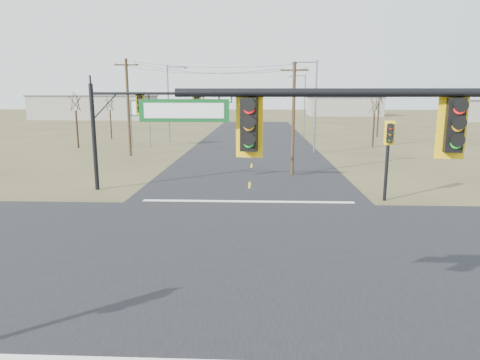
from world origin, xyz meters
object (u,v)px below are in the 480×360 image
at_px(mast_arm_near, 459,154).
at_px(bare_tree_d, 379,96).
at_px(streetlight_c, 170,100).
at_px(streetlight_b, 303,102).
at_px(bare_tree_b, 110,104).
at_px(mast_arm_far, 142,114).
at_px(bare_tree_c, 375,105).
at_px(utility_pole_far, 128,106).
at_px(streetlight_a, 314,102).
at_px(pedestal_signal_ne, 389,143).
at_px(bare_tree_a, 75,102).
at_px(highway_sign, 140,114).
at_px(utility_pole_near, 293,117).

height_order(mast_arm_near, bare_tree_d, bare_tree_d).
bearing_deg(bare_tree_d, streetlight_c, -163.64).
bearing_deg(streetlight_b, bare_tree_b, -159.29).
bearing_deg(mast_arm_far, bare_tree_c, 35.97).
bearing_deg(bare_tree_b, bare_tree_d, 7.09).
distance_m(utility_pole_far, streetlight_a, 18.46).
xyz_separation_m(pedestal_signal_ne, bare_tree_b, (-27.37, 33.50, 1.45)).
xyz_separation_m(streetlight_b, bare_tree_a, (-26.82, -14.15, 0.29)).
distance_m(mast_arm_near, bare_tree_c, 42.29).
distance_m(streetlight_a, bare_tree_b, 28.91).
distance_m(streetlight_b, streetlight_c, 19.12).
distance_m(streetlight_a, streetlight_c, 19.29).
relative_size(mast_arm_far, pedestal_signal_ne, 1.92).
bearing_deg(streetlight_c, bare_tree_c, -21.01).
bearing_deg(mast_arm_near, highway_sign, 124.88).
height_order(highway_sign, streetlight_c, streetlight_c).
distance_m(utility_pole_near, bare_tree_d, 33.44).
relative_size(pedestal_signal_ne, bare_tree_b, 0.77).
bearing_deg(streetlight_b, utility_pole_far, -121.95).
relative_size(bare_tree_c, bare_tree_d, 0.86).
bearing_deg(utility_pole_far, bare_tree_a, 142.98).
xyz_separation_m(streetlight_b, bare_tree_d, (10.71, 0.39, 0.84)).
height_order(streetlight_b, bare_tree_d, streetlight_b).
xyz_separation_m(mast_arm_far, pedestal_signal_ne, (14.50, -2.27, -1.50)).
bearing_deg(streetlight_c, highway_sign, -125.84).
xyz_separation_m(mast_arm_near, bare_tree_d, (13.05, 53.66, 0.92)).
height_order(utility_pole_far, bare_tree_c, utility_pole_far).
height_order(mast_arm_far, utility_pole_far, utility_pole_far).
distance_m(bare_tree_a, bare_tree_d, 40.25).
relative_size(bare_tree_b, bare_tree_d, 0.84).
bearing_deg(bare_tree_c, streetlight_a, -143.91).
xyz_separation_m(utility_pole_far, streetlight_a, (18.29, 2.45, 0.38)).
bearing_deg(bare_tree_c, mast_arm_near, -102.61).
relative_size(utility_pole_far, streetlight_b, 1.07).
bearing_deg(mast_arm_far, highway_sign, 92.83).
bearing_deg(bare_tree_b, mast_arm_near, -63.88).
bearing_deg(mast_arm_near, streetlight_b, 98.80).
distance_m(highway_sign, bare_tree_b, 11.12).
bearing_deg(bare_tree_c, utility_pole_far, -162.83).
xyz_separation_m(mast_arm_far, utility_pole_far, (-5.53, 15.43, 0.05)).
relative_size(bare_tree_a, bare_tree_c, 1.07).
bearing_deg(streetlight_c, mast_arm_far, -93.30).
height_order(mast_arm_near, pedestal_signal_ne, mast_arm_near).
xyz_separation_m(streetlight_c, bare_tree_c, (24.31, -4.13, -0.50)).
height_order(mast_arm_near, highway_sign, mast_arm_near).
distance_m(mast_arm_far, streetlight_c, 27.86).
distance_m(mast_arm_near, streetlight_a, 35.74).
xyz_separation_m(streetlight_a, bare_tree_c, (7.64, 5.57, -0.42)).
height_order(bare_tree_b, bare_tree_c, bare_tree_c).
relative_size(mast_arm_near, bare_tree_a, 1.57).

